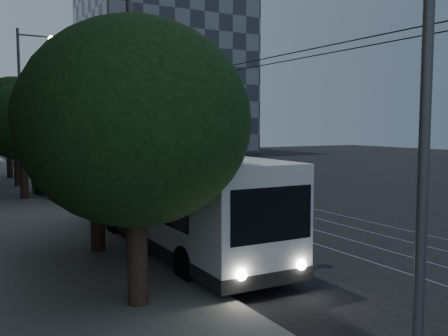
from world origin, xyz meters
name	(u,v)px	position (x,y,z in m)	size (l,w,h in m)	color
ground	(287,238)	(0.00, 0.00, 0.00)	(120.00, 120.00, 0.00)	black
sidewalk	(3,187)	(-7.50, 20.00, 0.07)	(5.00, 90.00, 0.15)	slate
tram_rails	(152,180)	(2.50, 20.00, 0.01)	(4.52, 90.00, 0.02)	#96979F
overhead_wires	(43,133)	(-4.97, 20.00, 3.47)	(2.23, 90.00, 6.00)	black
building_distant_right	(164,70)	(18.00, 55.00, 12.00)	(22.00, 18.00, 24.00)	#363B44
trolleybus	(169,196)	(-4.10, 1.05, 1.66)	(2.68, 12.16, 5.63)	silver
pickup_silver	(79,182)	(-4.30, 13.12, 0.93)	(3.09, 6.70, 1.86)	#A2A4A9
car_white_a	(73,177)	(-3.36, 19.00, 0.65)	(1.53, 3.80, 1.29)	white
car_white_b	(64,173)	(-3.25, 22.11, 0.61)	(1.71, 4.20, 1.22)	silver
car_white_c	(50,167)	(-3.45, 26.47, 0.75)	(1.59, 4.57, 1.51)	silver
car_white_d	(44,165)	(-3.34, 30.10, 0.63)	(1.48, 3.69, 1.26)	silver
tree_0	(135,123)	(-7.00, -4.07, 4.09)	(4.92, 4.92, 6.31)	#31231B
tree_1	(95,117)	(-6.50, 1.05, 4.29)	(4.93, 4.93, 6.52)	#31231B
tree_2	(22,122)	(-7.00, 13.74, 4.15)	(4.42, 4.42, 6.16)	#31231B
tree_3	(16,113)	(-6.63, 19.62, 4.75)	(5.05, 5.05, 7.04)	#31231B
tree_4	(8,114)	(-6.50, 25.30, 4.79)	(5.00, 5.00, 7.05)	#31231B
streetlamp_near	(144,59)	(-5.39, -0.23, 5.95)	(2.39, 0.44, 9.87)	#505052
streetlamp_far	(26,91)	(-5.38, 24.02, 6.45)	(2.59, 0.44, 10.79)	#505052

